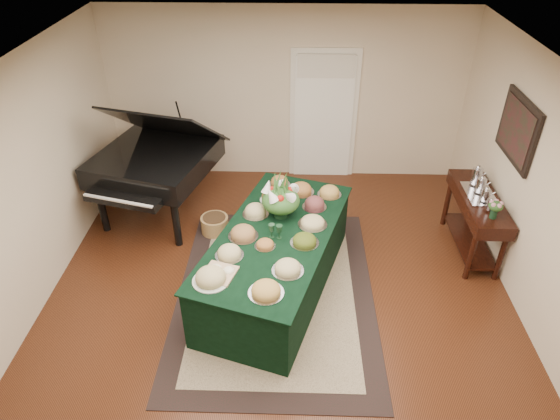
{
  "coord_description": "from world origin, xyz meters",
  "views": [
    {
      "loc": [
        0.14,
        -4.35,
        4.2
      ],
      "look_at": [
        0.0,
        0.3,
        1.05
      ],
      "focal_mm": 32.0,
      "sensor_mm": 36.0,
      "label": 1
    }
  ],
  "objects_px": {
    "buffet_table": "(276,260)",
    "grand_piano": "(155,161)",
    "floral_centerpiece": "(281,196)",
    "mahogany_sideboard": "(477,209)"
  },
  "relations": [
    {
      "from": "buffet_table",
      "to": "grand_piano",
      "type": "xyz_separation_m",
      "value": [
        -1.73,
        1.51,
        0.49
      ]
    },
    {
      "from": "buffet_table",
      "to": "grand_piano",
      "type": "relative_size",
      "value": 1.38
    },
    {
      "from": "buffet_table",
      "to": "floral_centerpiece",
      "type": "xyz_separation_m",
      "value": [
        0.04,
        0.35,
        0.67
      ]
    },
    {
      "from": "floral_centerpiece",
      "to": "mahogany_sideboard",
      "type": "height_order",
      "value": "floral_centerpiece"
    },
    {
      "from": "floral_centerpiece",
      "to": "grand_piano",
      "type": "height_order",
      "value": "grand_piano"
    },
    {
      "from": "mahogany_sideboard",
      "to": "buffet_table",
      "type": "bearing_deg",
      "value": -162.43
    },
    {
      "from": "buffet_table",
      "to": "floral_centerpiece",
      "type": "height_order",
      "value": "floral_centerpiece"
    },
    {
      "from": "buffet_table",
      "to": "grand_piano",
      "type": "height_order",
      "value": "grand_piano"
    },
    {
      "from": "grand_piano",
      "to": "mahogany_sideboard",
      "type": "bearing_deg",
      "value": -9.45
    },
    {
      "from": "buffet_table",
      "to": "grand_piano",
      "type": "bearing_deg",
      "value": 138.84
    }
  ]
}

